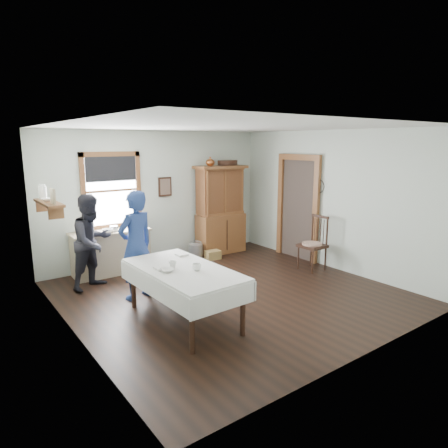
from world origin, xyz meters
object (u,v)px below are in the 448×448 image
(work_counter, at_px, (111,252))
(china_hutch, at_px, (221,210))
(spindle_chair, at_px, (312,243))
(wicker_basket, at_px, (213,255))
(woman_blue, at_px, (136,249))
(pail, at_px, (196,251))
(figure_dark, at_px, (93,245))
(dining_table, at_px, (184,294))

(work_counter, distance_m, china_hutch, 2.62)
(spindle_chair, relative_size, wicker_basket, 3.43)
(work_counter, relative_size, wicker_basket, 4.63)
(woman_blue, bearing_deg, china_hutch, -165.64)
(woman_blue, bearing_deg, work_counter, -108.55)
(pail, bearing_deg, work_counter, 175.35)
(china_hutch, xyz_separation_m, figure_dark, (-3.08, -0.54, -0.23))
(dining_table, height_order, wicker_basket, dining_table)
(dining_table, xyz_separation_m, woman_blue, (-0.17, 1.16, 0.42))
(pail, bearing_deg, dining_table, -125.42)
(china_hutch, bearing_deg, spindle_chair, -69.91)
(pail, xyz_separation_m, figure_dark, (-2.32, -0.41, 0.59))
(work_counter, distance_m, pail, 1.83)
(pail, distance_m, wicker_basket, 0.37)
(work_counter, xyz_separation_m, dining_table, (0.05, -2.61, -0.03))
(pail, bearing_deg, spindle_chair, -54.12)
(spindle_chair, bearing_deg, dining_table, -171.98)
(dining_table, bearing_deg, pail, 54.58)
(china_hutch, distance_m, spindle_chair, 2.27)
(woman_blue, bearing_deg, pail, -159.70)
(spindle_chair, bearing_deg, china_hutch, 107.13)
(wicker_basket, bearing_deg, figure_dark, -176.00)
(dining_table, bearing_deg, spindle_chair, 8.61)
(woman_blue, bearing_deg, wicker_basket, -167.91)
(work_counter, bearing_deg, dining_table, -88.27)
(spindle_chair, distance_m, pail, 2.48)
(work_counter, xyz_separation_m, china_hutch, (2.56, -0.01, 0.56))
(china_hutch, xyz_separation_m, wicker_basket, (-0.47, -0.36, -0.89))
(pail, height_order, woman_blue, woman_blue)
(figure_dark, bearing_deg, dining_table, -98.60)
(wicker_basket, xyz_separation_m, figure_dark, (-2.61, -0.18, 0.66))
(china_hutch, bearing_deg, figure_dark, -167.59)
(dining_table, distance_m, spindle_chair, 3.23)
(wicker_basket, bearing_deg, work_counter, 169.83)
(china_hutch, xyz_separation_m, pail, (-0.76, -0.13, -0.82))
(work_counter, relative_size, figure_dark, 0.97)
(work_counter, height_order, wicker_basket, work_counter)
(work_counter, height_order, china_hutch, china_hutch)
(dining_table, height_order, figure_dark, figure_dark)
(china_hutch, height_order, spindle_chair, china_hutch)
(china_hutch, height_order, woman_blue, china_hutch)
(work_counter, bearing_deg, spindle_chair, -32.68)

